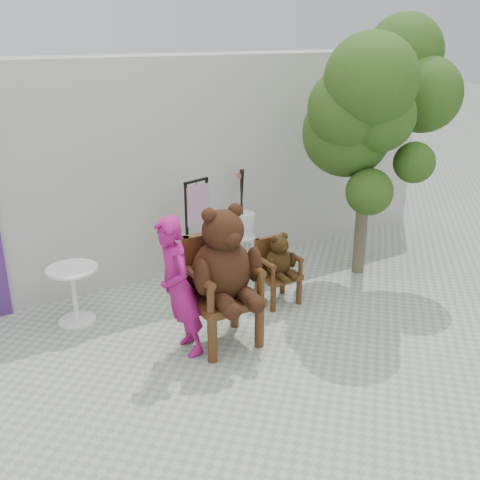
{
  "coord_description": "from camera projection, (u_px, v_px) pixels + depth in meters",
  "views": [
    {
      "loc": [
        -3.24,
        -4.23,
        3.3
      ],
      "look_at": [
        0.05,
        1.13,
        0.95
      ],
      "focal_mm": 42.0,
      "sensor_mm": 36.0,
      "label": 1
    }
  ],
  "objects": [
    {
      "name": "chair_small",
      "position": [
        278.0,
        263.0,
        7.11
      ],
      "size": [
        0.48,
        0.5,
        0.93
      ],
      "color": "#3E210D",
      "rests_on": "ground"
    },
    {
      "name": "cafe_table",
      "position": [
        74.0,
        288.0,
        6.63
      ],
      "size": [
        0.6,
        0.6,
        0.7
      ],
      "rotation": [
        0.0,
        0.0,
        0.35
      ],
      "color": "white",
      "rests_on": "ground"
    },
    {
      "name": "display_stand",
      "position": [
        198.0,
        248.0,
        7.49
      ],
      "size": [
        0.52,
        0.45,
        1.51
      ],
      "rotation": [
        0.0,
        0.0,
        0.25
      ],
      "color": "black",
      "rests_on": "ground"
    },
    {
      "name": "chair_big",
      "position": [
        223.0,
        269.0,
        6.02
      ],
      "size": [
        0.8,
        0.84,
        1.61
      ],
      "color": "#3E210D",
      "rests_on": "ground"
    },
    {
      "name": "tree",
      "position": [
        375.0,
        103.0,
        7.13
      ],
      "size": [
        2.27,
        1.98,
        3.55
      ],
      "rotation": [
        0.0,
        0.0,
        -0.11
      ],
      "color": "#443B28",
      "rests_on": "ground"
    },
    {
      "name": "back_wall",
      "position": [
        166.0,
        164.0,
        8.07
      ],
      "size": [
        9.0,
        1.0,
        3.0
      ],
      "primitive_type": "cube",
      "color": "#B9B6AD",
      "rests_on": "ground"
    },
    {
      "name": "stool_bucket",
      "position": [
        244.0,
        224.0,
        8.2
      ],
      "size": [
        0.32,
        0.32,
        1.45
      ],
      "rotation": [
        0.0,
        0.0,
        -0.07
      ],
      "color": "white",
      "rests_on": "ground"
    },
    {
      "name": "ground_plane",
      "position": [
        290.0,
        353.0,
        6.12
      ],
      "size": [
        60.0,
        60.0,
        0.0
      ],
      "primitive_type": "plane",
      "color": "#9EA594",
      "rests_on": "ground"
    },
    {
      "name": "person",
      "position": [
        179.0,
        287.0,
        5.86
      ],
      "size": [
        0.41,
        0.6,
        1.57
      ],
      "primitive_type": "imported",
      "rotation": [
        0.0,
        0.0,
        -1.64
      ],
      "color": "#9D1368",
      "rests_on": "ground"
    }
  ]
}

